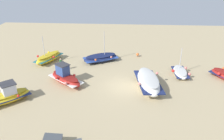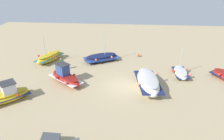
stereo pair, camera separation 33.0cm
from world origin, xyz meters
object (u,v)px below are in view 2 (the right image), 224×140
(fishing_boat_3, at_px, (148,82))
(fishing_boat_6, at_px, (8,95))
(fishing_boat_1, at_px, (49,57))
(fishing_boat_2, at_px, (101,58))
(person_walking, at_px, (61,63))
(fishing_boat_4, at_px, (65,77))
(mooring_buoy_0, at_px, (138,55))
(fishing_boat_0, at_px, (181,72))

(fishing_boat_3, relative_size, fishing_boat_6, 1.35)
(fishing_boat_1, distance_m, fishing_boat_2, 6.99)
(fishing_boat_3, xyz_separation_m, person_walking, (10.28, -3.66, 0.14))
(fishing_boat_4, distance_m, mooring_buoy_0, 11.75)
(fishing_boat_3, relative_size, person_walking, 3.61)
(mooring_buoy_0, bearing_deg, person_walking, 28.88)
(fishing_boat_2, bearing_deg, fishing_boat_0, 132.96)
(fishing_boat_2, bearing_deg, fishing_boat_1, -23.17)
(fishing_boat_6, bearing_deg, person_walking, 24.49)
(fishing_boat_2, distance_m, person_walking, 5.55)
(fishing_boat_0, relative_size, fishing_boat_1, 0.77)
(fishing_boat_0, bearing_deg, mooring_buoy_0, -140.29)
(fishing_boat_0, relative_size, fishing_boat_3, 0.63)
(fishing_boat_3, bearing_deg, fishing_boat_6, -83.88)
(fishing_boat_2, height_order, person_walking, fishing_boat_2)
(fishing_boat_2, height_order, fishing_boat_3, fishing_boat_2)
(fishing_boat_0, relative_size, fishing_boat_2, 0.71)
(fishing_boat_0, height_order, fishing_boat_2, fishing_boat_2)
(person_walking, bearing_deg, fishing_boat_6, -63.23)
(fishing_boat_1, xyz_separation_m, fishing_boat_4, (-3.80, 5.81, 0.12))
(fishing_boat_2, distance_m, fishing_boat_3, 8.97)
(fishing_boat_1, height_order, fishing_boat_4, fishing_boat_1)
(fishing_boat_3, height_order, fishing_boat_6, fishing_boat_6)
(fishing_boat_2, xyz_separation_m, mooring_buoy_0, (-5.02, -2.05, -0.17))
(fishing_boat_0, bearing_deg, fishing_boat_6, -69.89)
(fishing_boat_2, relative_size, fishing_boat_6, 1.19)
(fishing_boat_1, distance_m, mooring_buoy_0, 12.27)
(fishing_boat_3, xyz_separation_m, mooring_buoy_0, (0.75, -8.91, -0.44))
(fishing_boat_0, distance_m, fishing_boat_2, 10.41)
(fishing_boat_2, height_order, fishing_boat_6, fishing_boat_2)
(fishing_boat_4, distance_m, person_walking, 3.45)
(fishing_boat_4, bearing_deg, fishing_boat_2, -78.24)
(fishing_boat_3, height_order, mooring_buoy_0, fishing_boat_3)
(fishing_boat_1, bearing_deg, fishing_boat_4, -122.99)
(fishing_boat_0, bearing_deg, fishing_boat_1, -101.22)
(fishing_boat_0, distance_m, person_walking, 14.35)
(fishing_boat_0, height_order, fishing_boat_6, fishing_boat_0)
(person_walking, relative_size, mooring_buoy_0, 2.93)
(fishing_boat_6, height_order, mooring_buoy_0, fishing_boat_6)
(fishing_boat_4, bearing_deg, person_walking, -28.81)
(fishing_boat_0, bearing_deg, person_walking, -92.44)
(fishing_boat_2, relative_size, fishing_boat_4, 1.11)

